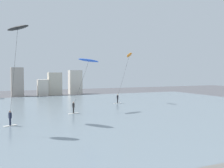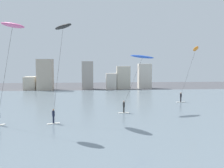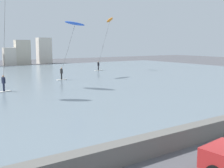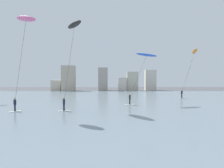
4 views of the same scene
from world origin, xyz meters
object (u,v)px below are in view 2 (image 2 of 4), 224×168
at_px(kitesurfer_black, 62,34).
at_px(kitesurfer_orange, 193,57).
at_px(kitesurfer_blue, 141,61).
at_px(kitesurfer_pink, 11,35).

bearing_deg(kitesurfer_black, kitesurfer_orange, 30.64).
bearing_deg(kitesurfer_black, kitesurfer_blue, 25.98).
bearing_deg(kitesurfer_orange, kitesurfer_blue, -145.18).
bearing_deg(kitesurfer_orange, kitesurfer_black, -149.36).
relative_size(kitesurfer_blue, kitesurfer_orange, 0.83).
bearing_deg(kitesurfer_pink, kitesurfer_blue, 30.90).
xyz_separation_m(kitesurfer_blue, kitesurfer_black, (-9.90, -4.82, 3.07)).
height_order(kitesurfer_blue, kitesurfer_pink, kitesurfer_pink).
height_order(kitesurfer_orange, kitesurfer_pink, kitesurfer_pink).
xyz_separation_m(kitesurfer_blue, kitesurfer_pink, (-14.41, -8.62, 2.54)).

